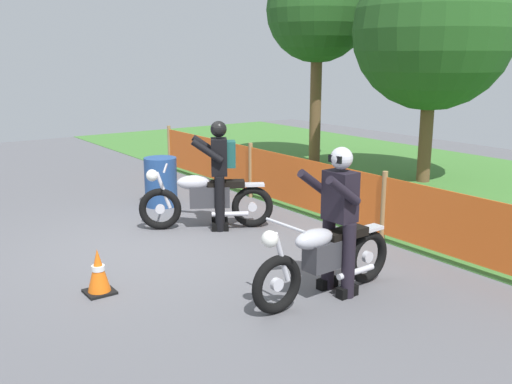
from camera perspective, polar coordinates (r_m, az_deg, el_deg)
name	(u,v)px	position (r m, az deg, el deg)	size (l,w,h in m)	color
ground	(171,245)	(8.42, -8.45, -5.24)	(24.00, 24.00, 0.02)	#5B5B60
grass_verge	(449,187)	(12.59, 18.58, 0.51)	(24.00, 7.72, 0.01)	#427A33
barrier_fence	(308,185)	(9.67, 5.17, 0.68)	(10.11, 0.08, 1.05)	#997547
tree_leftmost	(318,11)	(14.51, 6.12, 17.35)	(2.48, 2.48, 4.96)	brown
tree_near_left	(433,30)	(12.67, 17.11, 15.04)	(3.26, 3.26, 4.79)	brown
motorcycle_lead	(325,257)	(6.49, 6.82, -6.45)	(0.60, 2.04, 0.96)	black
motorcycle_trailing	(205,199)	(9.01, -5.02, -0.65)	(1.17, 1.86, 0.99)	black
rider_lead	(339,216)	(6.48, 8.17, -2.32)	(0.56, 0.57, 1.69)	black
rider_trailing	(220,169)	(8.91, -3.62, 2.32)	(0.71, 0.79, 1.69)	black
traffic_cone	(98,272)	(6.85, -15.33, -7.61)	(0.32, 0.32, 0.53)	black
spare_drum	(161,182)	(10.50, -9.39, 1.01)	(0.58, 0.58, 0.88)	navy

